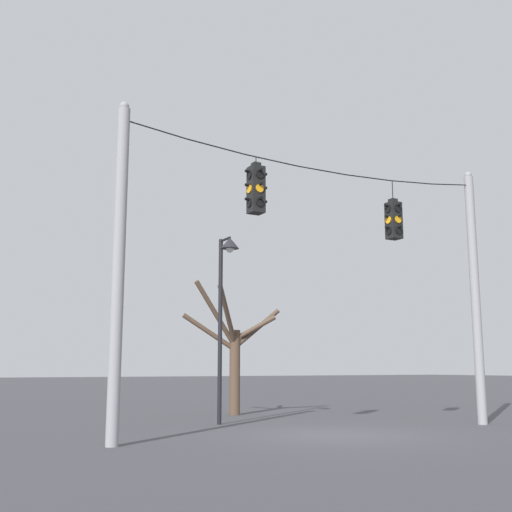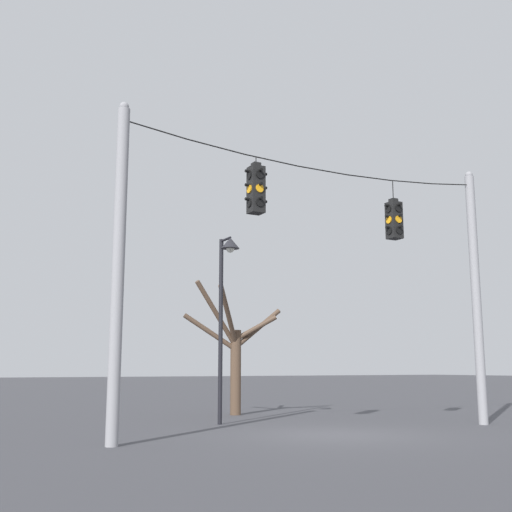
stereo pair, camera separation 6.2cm
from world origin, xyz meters
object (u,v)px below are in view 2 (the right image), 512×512
traffic_light_near_left_pole (394,220)px  street_lamp (226,280)px  bare_tree (234,351)px  traffic_light_over_intersection (256,189)px  utility_pole_left (118,267)px  utility_pole_right (476,294)px

traffic_light_near_left_pole → street_lamp: (-3.42, 3.23, -1.47)m
bare_tree → traffic_light_over_intersection: bearing=-112.6°
utility_pole_left → utility_pole_right: bearing=0.0°
traffic_light_over_intersection → bare_tree: 7.87m
utility_pole_right → utility_pole_left: bearing=180.0°
utility_pole_left → traffic_light_over_intersection: bearing=-0.0°
utility_pole_left → bare_tree: 8.91m
utility_pole_right → bare_tree: size_ratio=1.65×
utility_pole_right → bare_tree: bearing=124.6°
utility_pole_right → traffic_light_over_intersection: 7.45m
traffic_light_over_intersection → traffic_light_near_left_pole: bearing=0.0°
traffic_light_over_intersection → traffic_light_near_left_pole: size_ratio=0.86×
traffic_light_near_left_pole → street_lamp: 4.93m
utility_pole_right → traffic_light_over_intersection: (-7.15, -0.00, 2.12)m
street_lamp → bare_tree: 4.17m
traffic_light_over_intersection → traffic_light_near_left_pole: (4.22, 0.00, -0.27)m
utility_pole_left → street_lamp: (4.07, 3.23, 0.38)m
street_lamp → bare_tree: (1.88, 3.22, -1.87)m
traffic_light_near_left_pole → bare_tree: bearing=103.4°
utility_pole_right → traffic_light_near_left_pole: 3.46m
traffic_light_near_left_pole → bare_tree: traffic_light_near_left_pole is taller
utility_pole_right → street_lamp: size_ratio=1.39×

